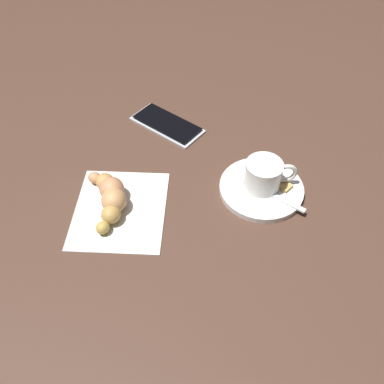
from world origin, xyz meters
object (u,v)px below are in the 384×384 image
napkin (120,209)px  cell_phone (167,124)px  teaspoon (262,189)px  sugar_packet (277,181)px  croissant (110,196)px  saucer (261,189)px  espresso_cup (264,175)px

napkin → cell_phone: size_ratio=1.07×
napkin → teaspoon: bearing=20.6°
sugar_packet → croissant: 0.29m
saucer → espresso_cup: bearing=79.7°
teaspoon → napkin: (-0.23, -0.09, -0.01)m
napkin → croissant: (-0.02, 0.01, 0.02)m
saucer → espresso_cup: 0.03m
espresso_cup → croissant: espresso_cup is taller
teaspoon → croissant: croissant is taller
teaspoon → sugar_packet: teaspoon is taller
sugar_packet → espresso_cup: bearing=61.7°
saucer → croissant: bearing=-160.9°
teaspoon → napkin: 0.25m
teaspoon → napkin: size_ratio=0.67×
saucer → sugar_packet: 0.03m
espresso_cup → napkin: 0.26m
saucer → cell_phone: (-0.21, 0.14, -0.00)m
espresso_cup → teaspoon: bearing=-90.0°
teaspoon → cell_phone: size_ratio=0.72×
saucer → cell_phone: saucer is taller
espresso_cup → sugar_packet: espresso_cup is taller
cell_phone → croissant: bearing=-99.8°
espresso_cup → sugar_packet: bearing=28.1°
sugar_packet → cell_phone: 0.27m
saucer → teaspoon: 0.01m
espresso_cup → teaspoon: size_ratio=0.76×
teaspoon → napkin: bearing=-159.4°
teaspoon → croissant: size_ratio=0.92×
saucer → sugar_packet: bearing=34.2°
saucer → cell_phone: size_ratio=0.89×
espresso_cup → napkin: bearing=-156.7°
espresso_cup → cell_phone: espresso_cup is taller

